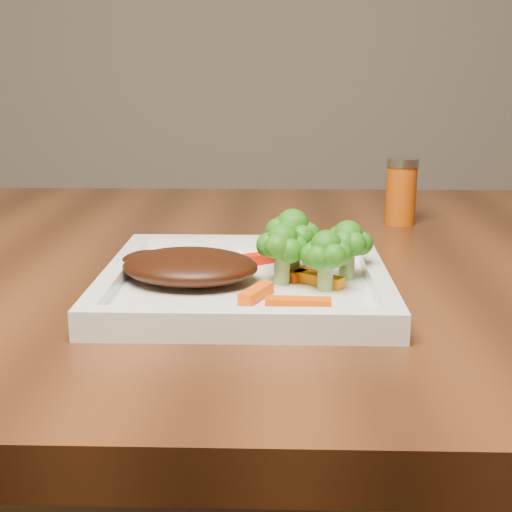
{
  "coord_description": "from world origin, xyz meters",
  "views": [
    {
      "loc": [
        -0.32,
        -0.87,
        0.96
      ],
      "look_at": [
        -0.34,
        -0.21,
        0.79
      ],
      "focal_mm": 50.0,
      "sensor_mm": 36.0,
      "label": 1
    }
  ],
  "objects": [
    {
      "name": "carrot_6",
      "position": [
        -0.29,
        -0.2,
        0.77
      ],
      "size": [
        0.04,
        0.05,
        0.01
      ],
      "primitive_type": "cube",
      "rotation": [
        0.0,
        0.0,
        0.85
      ],
      "color": "#CB3B03",
      "rests_on": "plate"
    },
    {
      "name": "spice_shaker",
      "position": [
        -0.15,
        0.11,
        0.8
      ],
      "size": [
        0.05,
        0.05,
        0.09
      ],
      "primitive_type": "cylinder",
      "rotation": [
        0.0,
        0.0,
        0.39
      ],
      "color": "#B14809",
      "rests_on": "dining_table"
    },
    {
      "name": "carrot_2",
      "position": [
        -0.34,
        -0.27,
        0.77
      ],
      "size": [
        0.03,
        0.05,
        0.01
      ],
      "primitive_type": "cube",
      "rotation": [
        0.0,
        0.0,
        1.14
      ],
      "color": "#FA4E04",
      "rests_on": "plate"
    },
    {
      "name": "carrot_5",
      "position": [
        -0.28,
        -0.22,
        0.77
      ],
      "size": [
        0.05,
        0.04,
        0.01
      ],
      "primitive_type": "cube",
      "rotation": [
        0.0,
        0.0,
        -0.61
      ],
      "color": "orange",
      "rests_on": "plate"
    },
    {
      "name": "plate",
      "position": [
        -0.35,
        -0.21,
        0.76
      ],
      "size": [
        0.27,
        0.27,
        0.01
      ],
      "primitive_type": "cube",
      "color": "white",
      "rests_on": "dining_table"
    },
    {
      "name": "steak",
      "position": [
        -0.4,
        -0.22,
        0.78
      ],
      "size": [
        0.15,
        0.12,
        0.03
      ],
      "primitive_type": "ellipsoid",
      "rotation": [
        0.0,
        0.0,
        -0.14
      ],
      "color": "#361408",
      "rests_on": "plate"
    },
    {
      "name": "broccoli_0",
      "position": [
        -0.31,
        -0.18,
        0.8
      ],
      "size": [
        0.07,
        0.07,
        0.07
      ],
      "primitive_type": null,
      "rotation": [
        0.0,
        0.0,
        -0.16
      ],
      "color": "#2A6010",
      "rests_on": "plate"
    },
    {
      "name": "carrot_4",
      "position": [
        -0.33,
        -0.14,
        0.77
      ],
      "size": [
        0.06,
        0.05,
        0.01
      ],
      "primitive_type": "cube",
      "rotation": [
        0.0,
        0.0,
        0.58
      ],
      "color": "red",
      "rests_on": "plate"
    },
    {
      "name": "broccoli_1",
      "position": [
        -0.25,
        -0.2,
        0.79
      ],
      "size": [
        0.06,
        0.06,
        0.06
      ],
      "primitive_type": null,
      "rotation": [
        0.0,
        0.0,
        0.06
      ],
      "color": "#187814",
      "rests_on": "plate"
    },
    {
      "name": "broccoli_2",
      "position": [
        -0.28,
        -0.24,
        0.79
      ],
      "size": [
        0.07,
        0.07,
        0.06
      ],
      "primitive_type": null,
      "rotation": [
        0.0,
        0.0,
        -0.31
      ],
      "color": "#146210",
      "rests_on": "plate"
    },
    {
      "name": "carrot_0",
      "position": [
        -0.3,
        -0.3,
        0.77
      ],
      "size": [
        0.06,
        0.02,
        0.01
      ],
      "primitive_type": "cube",
      "rotation": [
        0.0,
        0.0,
        -0.06
      ],
      "color": "#E04703",
      "rests_on": "plate"
    },
    {
      "name": "broccoli_3",
      "position": [
        -0.32,
        -0.22,
        0.79
      ],
      "size": [
        0.07,
        0.07,
        0.06
      ],
      "primitive_type": null,
      "rotation": [
        0.0,
        0.0,
        -0.34
      ],
      "color": "#306711",
      "rests_on": "plate"
    }
  ]
}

